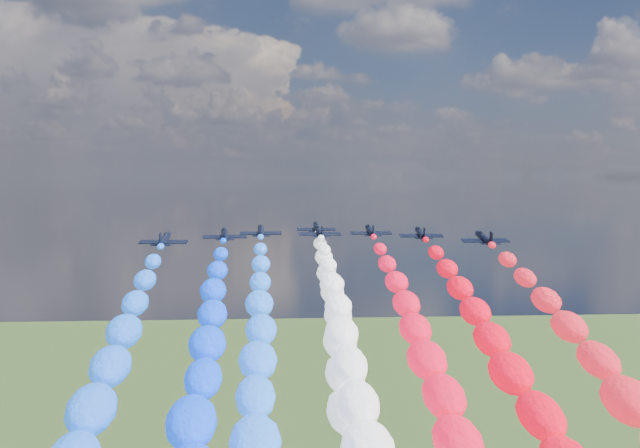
{
  "coord_description": "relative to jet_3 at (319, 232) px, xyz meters",
  "views": [
    {
      "loc": [
        -10.11,
        -141.35,
        99.44
      ],
      "look_at": [
        0.0,
        4.0,
        90.66
      ],
      "focal_mm": 43.5,
      "sensor_mm": 36.0,
      "label": 1
    }
  ],
  "objects": [
    {
      "name": "jet_2",
      "position": [
        -11.57,
        2.86,
        0.0
      ],
      "size": [
        8.32,
        11.33,
        4.14
      ],
      "primitive_type": null,
      "rotation": [
        0.16,
        0.0,
        0.01
      ],
      "color": "black"
    },
    {
      "name": "jet_6",
      "position": [
        19.09,
        -5.69,
        0.0
      ],
      "size": [
        8.64,
        11.56,
        4.14
      ],
      "primitive_type": null,
      "rotation": [
        0.16,
        0.0,
        -0.04
      ],
      "color": "black"
    },
    {
      "name": "trail_4",
      "position": [
        0.24,
        -45.94,
        -16.46
      ],
      "size": [
        6.8,
        117.13,
        38.23
      ],
      "primitive_type": null,
      "color": "white"
    },
    {
      "name": "trail_3",
      "position": [
        0.0,
        -59.77,
        -16.46
      ],
      "size": [
        6.8,
        117.13,
        38.23
      ],
      "primitive_type": null,
      "color": "white"
    },
    {
      "name": "jet_4",
      "position": [
        0.24,
        13.82,
        0.0
      ],
      "size": [
        8.85,
        11.71,
        4.14
      ],
      "primitive_type": null,
      "rotation": [
        0.16,
        0.0,
        -0.06
      ],
      "color": "black"
    },
    {
      "name": "jet_7",
      "position": [
        27.97,
        -17.98,
        0.0
      ],
      "size": [
        8.38,
        11.38,
        4.14
      ],
      "primitive_type": null,
      "rotation": [
        0.16,
        0.0,
        0.02
      ],
      "color": "black"
    },
    {
      "name": "trail_1",
      "position": [
        -18.31,
        -65.52,
        -16.46
      ],
      "size": [
        6.8,
        117.13,
        38.23
      ],
      "primitive_type": null,
      "color": "#0A3DFB"
    },
    {
      "name": "trail_6",
      "position": [
        19.09,
        -65.46,
        -16.46
      ],
      "size": [
        6.8,
        117.13,
        38.23
      ],
      "primitive_type": null,
      "color": "red"
    },
    {
      "name": "trail_5",
      "position": [
        10.38,
        -57.97,
        -16.46
      ],
      "size": [
        6.8,
        117.13,
        38.23
      ],
      "primitive_type": null,
      "color": "red"
    },
    {
      "name": "jet_5",
      "position": [
        10.38,
        1.8,
        0.0
      ],
      "size": [
        8.26,
        11.29,
        4.14
      ],
      "primitive_type": null,
      "rotation": [
        0.16,
        0.0,
        0.0
      ],
      "color": "black"
    },
    {
      "name": "jet_3",
      "position": [
        0.0,
        0.0,
        0.0
      ],
      "size": [
        8.82,
        11.69,
        4.14
      ],
      "primitive_type": null,
      "rotation": [
        0.16,
        0.0,
        0.06
      ],
      "color": "black"
    },
    {
      "name": "jet_1",
      "position": [
        -18.31,
        -5.75,
        0.0
      ],
      "size": [
        8.91,
        11.76,
        4.14
      ],
      "primitive_type": null,
      "rotation": [
        0.16,
        0.0,
        0.06
      ],
      "color": "black"
    },
    {
      "name": "trail_2",
      "position": [
        -11.57,
        -56.91,
        -16.46
      ],
      "size": [
        6.8,
        117.13,
        38.23
      ],
      "primitive_type": null,
      "color": "blue"
    },
    {
      "name": "jet_0",
      "position": [
        -28.12,
        -16.91,
        0.0
      ],
      "size": [
        8.59,
        11.52,
        4.14
      ],
      "primitive_type": null,
      "rotation": [
        0.16,
        0.0,
        -0.03
      ],
      "color": "black"
    }
  ]
}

